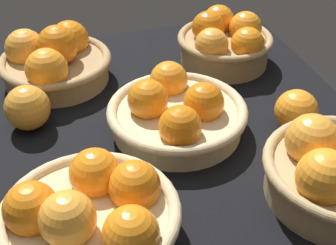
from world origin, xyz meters
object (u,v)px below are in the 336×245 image
basket_center (176,112)px  basket_far_left (225,42)px  loose_orange_back_gap (27,108)px  basket_near_right (91,216)px  loose_orange_front_gap (296,111)px  basket_near_left (54,60)px

basket_center → basket_far_left: size_ratio=1.21×
basket_center → loose_orange_back_gap: bearing=-108.5°
basket_far_left → loose_orange_back_gap: bearing=-74.1°
basket_near_right → loose_orange_front_gap: bearing=111.4°
basket_near_right → basket_near_left: bearing=-179.2°
basket_near_right → basket_far_left: basket_far_left is taller
basket_center → basket_far_left: basket_far_left is taller
loose_orange_front_gap → basket_near_right: bearing=-68.6°
basket_near_left → basket_far_left: (2.89, 36.11, 0.37)cm
basket_far_left → loose_orange_front_gap: 26.21cm
basket_near_left → loose_orange_back_gap: 16.13cm
basket_far_left → loose_orange_front_gap: basket_far_left is taller
basket_far_left → loose_orange_front_gap: size_ratio=2.68×
basket_near_right → basket_far_left: bearing=139.2°
basket_near_left → loose_orange_back_gap: size_ratio=2.80×
basket_center → loose_orange_front_gap: size_ratio=3.24×
basket_center → loose_orange_front_gap: 21.07cm
basket_near_right → basket_center: basket_near_right is taller
basket_near_left → loose_orange_back_gap: bearing=-22.2°
basket_near_right → basket_center: (-20.70, 18.26, -0.73)cm
basket_center → basket_far_left: (-20.38, 17.21, 1.23)cm
basket_near_left → loose_orange_back_gap: (14.92, -6.08, -0.57)cm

